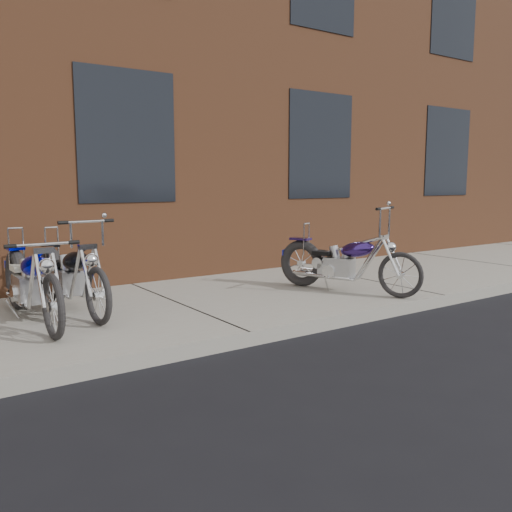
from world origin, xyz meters
TOP-DOWN VIEW (x-y plane):
  - ground at (0.00, 0.00)m, footprint 120.00×120.00m
  - sidewalk at (0.00, 1.50)m, footprint 22.00×3.00m
  - building_brick at (0.00, 8.00)m, footprint 22.00×10.00m
  - chopper_purple at (2.11, 0.91)m, footprint 0.84×1.90m
  - chopper_blue at (-1.63, 1.60)m, footprint 0.52×2.14m
  - chopper_third at (-1.16, 1.85)m, footprint 0.51×2.07m

SIDE VIEW (x-z plane):
  - ground at x=0.00m, z-range 0.00..0.00m
  - sidewalk at x=0.00m, z-range 0.00..0.15m
  - chopper_purple at x=2.11m, z-range -0.05..1.08m
  - chopper_third at x=-1.16m, z-range 0.00..1.05m
  - chopper_blue at x=-1.63m, z-range 0.07..1.00m
  - building_brick at x=0.00m, z-range 0.00..8.00m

